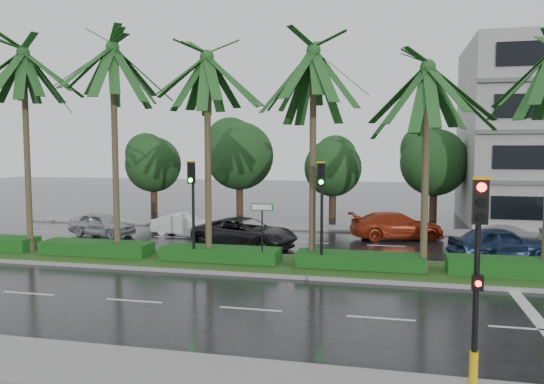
% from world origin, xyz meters
% --- Properties ---
extents(ground, '(120.00, 120.00, 0.00)m').
position_xyz_m(ground, '(0.00, 0.00, 0.00)').
color(ground, black).
rests_on(ground, ground).
extents(near_sidewalk, '(40.00, 2.40, 0.12)m').
position_xyz_m(near_sidewalk, '(0.00, -10.20, 0.06)').
color(near_sidewalk, gray).
rests_on(near_sidewalk, ground).
extents(far_sidewalk, '(40.00, 2.00, 0.12)m').
position_xyz_m(far_sidewalk, '(0.00, 12.00, 0.06)').
color(far_sidewalk, gray).
rests_on(far_sidewalk, ground).
extents(median, '(36.00, 4.00, 0.15)m').
position_xyz_m(median, '(0.00, 1.00, 0.08)').
color(median, gray).
rests_on(median, ground).
extents(hedge, '(35.20, 1.40, 0.60)m').
position_xyz_m(hedge, '(0.00, 1.00, 0.45)').
color(hedge, '#124112').
rests_on(hedge, median).
extents(lane_markings, '(34.00, 13.06, 0.01)m').
position_xyz_m(lane_markings, '(3.04, -0.43, 0.01)').
color(lane_markings, silver).
rests_on(lane_markings, ground).
extents(palm_row, '(26.30, 4.20, 10.17)m').
position_xyz_m(palm_row, '(-1.26, 1.02, 8.26)').
color(palm_row, '#3C3422').
rests_on(palm_row, median).
extents(signal_near, '(0.34, 0.45, 4.36)m').
position_xyz_m(signal_near, '(6.00, -9.39, 2.50)').
color(signal_near, black).
rests_on(signal_near, near_sidewalk).
extents(signal_median_left, '(0.34, 0.42, 4.36)m').
position_xyz_m(signal_median_left, '(-4.00, 0.30, 3.00)').
color(signal_median_left, black).
rests_on(signal_median_left, median).
extents(signal_median_right, '(0.34, 0.42, 4.36)m').
position_xyz_m(signal_median_right, '(1.50, 0.30, 3.00)').
color(signal_median_right, black).
rests_on(signal_median_right, median).
extents(street_sign, '(0.95, 0.09, 2.60)m').
position_xyz_m(street_sign, '(-1.00, 0.48, 2.12)').
color(street_sign, black).
rests_on(street_sign, median).
extents(bg_trees, '(32.33, 5.10, 7.36)m').
position_xyz_m(bg_trees, '(-0.41, 17.59, 4.26)').
color(bg_trees, '#382619').
rests_on(bg_trees, ground).
extents(car_silver, '(2.32, 4.22, 1.36)m').
position_xyz_m(car_silver, '(-11.99, 6.51, 0.68)').
color(car_silver, '#A0A2A8').
rests_on(car_silver, ground).
extents(car_white, '(1.61, 3.86, 1.24)m').
position_xyz_m(car_white, '(-7.49, 7.81, 0.62)').
color(car_white, white).
rests_on(car_white, ground).
extents(car_darkgrey, '(3.67, 5.84, 1.50)m').
position_xyz_m(car_darkgrey, '(-2.99, 4.91, 0.75)').
color(car_darkgrey, black).
rests_on(car_darkgrey, ground).
extents(car_red, '(3.45, 5.52, 1.49)m').
position_xyz_m(car_red, '(4.50, 9.23, 0.75)').
color(car_red, maroon).
rests_on(car_red, ground).
extents(car_blue, '(3.24, 4.82, 1.52)m').
position_xyz_m(car_blue, '(9.00, 4.52, 0.76)').
color(car_blue, '#182849').
rests_on(car_blue, ground).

